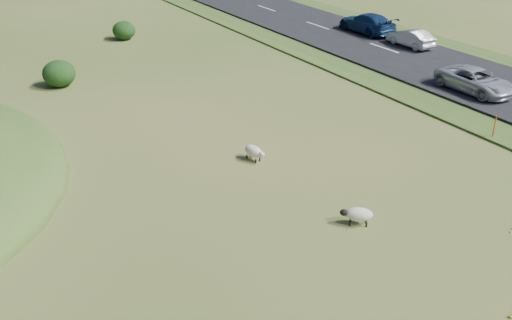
{
  "coord_description": "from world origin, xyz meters",
  "views": [
    {
      "loc": [
        -8.71,
        -13.81,
        11.41
      ],
      "look_at": [
        2.0,
        4.0,
        1.0
      ],
      "focal_mm": 40.0,
      "sensor_mm": 36.0,
      "label": 1
    }
  ],
  "objects_px": {
    "sheep_2": "(358,214)",
    "sheep_4": "(254,151)",
    "marker_post": "(494,127)",
    "car_0": "(476,80)",
    "car_5": "(411,38)",
    "car_6": "(367,23)"
  },
  "relations": [
    {
      "from": "sheep_4",
      "to": "car_6",
      "type": "bearing_deg",
      "value": 115.66
    },
    {
      "from": "marker_post",
      "to": "car_6",
      "type": "relative_size",
      "value": 0.23
    },
    {
      "from": "car_0",
      "to": "sheep_4",
      "type": "bearing_deg",
      "value": -177.53
    },
    {
      "from": "car_6",
      "to": "car_0",
      "type": "bearing_deg",
      "value": 74.55
    },
    {
      "from": "sheep_4",
      "to": "car_5",
      "type": "distance_m",
      "value": 21.27
    },
    {
      "from": "sheep_4",
      "to": "car_0",
      "type": "relative_size",
      "value": 0.26
    },
    {
      "from": "car_5",
      "to": "car_6",
      "type": "height_order",
      "value": "car_6"
    },
    {
      "from": "car_5",
      "to": "car_6",
      "type": "bearing_deg",
      "value": -90.0
    },
    {
      "from": "sheep_2",
      "to": "car_5",
      "type": "relative_size",
      "value": 0.31
    },
    {
      "from": "sheep_2",
      "to": "sheep_4",
      "type": "xyz_separation_m",
      "value": [
        -0.54,
        6.43,
        -0.0
      ]
    },
    {
      "from": "marker_post",
      "to": "sheep_2",
      "type": "relative_size",
      "value": 1.02
    },
    {
      "from": "marker_post",
      "to": "car_0",
      "type": "distance_m",
      "value": 6.16
    },
    {
      "from": "car_0",
      "to": "car_6",
      "type": "height_order",
      "value": "car_6"
    },
    {
      "from": "car_5",
      "to": "car_6",
      "type": "distance_m",
      "value": 4.79
    },
    {
      "from": "marker_post",
      "to": "car_5",
      "type": "relative_size",
      "value": 0.32
    },
    {
      "from": "car_6",
      "to": "car_5",
      "type": "bearing_deg",
      "value": 90.0
    },
    {
      "from": "car_5",
      "to": "sheep_2",
      "type": "bearing_deg",
      "value": 41.09
    },
    {
      "from": "car_0",
      "to": "car_5",
      "type": "bearing_deg",
      "value": 67.04
    },
    {
      "from": "marker_post",
      "to": "sheep_4",
      "type": "xyz_separation_m",
      "value": [
        -11.07,
        3.94,
        -0.16
      ]
    },
    {
      "from": "sheep_4",
      "to": "car_5",
      "type": "xyz_separation_m",
      "value": [
        18.96,
        9.62,
        0.44
      ]
    },
    {
      "from": "sheep_4",
      "to": "car_0",
      "type": "distance_m",
      "value": 15.18
    },
    {
      "from": "car_5",
      "to": "car_6",
      "type": "xyz_separation_m",
      "value": [
        0.0,
        4.78,
        0.14
      ]
    }
  ]
}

